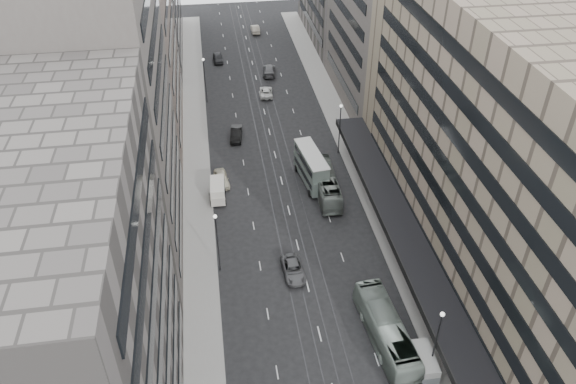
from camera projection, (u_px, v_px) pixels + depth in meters
ground at (321, 341)px, 57.54m from camera, size 220.00×220.00×0.00m
sidewalk_right at (349, 143)px, 88.79m from camera, size 4.00×125.00×0.15m
sidewalk_left at (196, 155)px, 85.88m from camera, size 4.00×125.00×0.15m
department_store at (516, 160)px, 57.64m from camera, size 19.20×60.00×30.00m
building_right_mid at (388, 33)px, 94.41m from camera, size 15.00×28.00×24.00m
building_left_a at (53, 332)px, 39.67m from camera, size 15.00×28.00×30.00m
building_left_b at (95, 122)px, 59.96m from camera, size 15.00×26.00×34.00m
building_left_c at (123, 60)px, 84.12m from camera, size 15.00×28.00×25.00m
lamp_right_near at (437, 335)px, 51.65m from camera, size 0.44×0.44×8.32m
lamp_right_far at (340, 123)px, 83.48m from camera, size 0.44×0.44×8.32m
lamp_left_near at (217, 237)px, 62.83m from camera, size 0.44×0.44×8.32m
lamp_left_far at (205, 75)px, 97.04m from camera, size 0.44×0.44×8.32m
bus_near at (386, 331)px, 56.53m from camera, size 3.83×12.48×3.42m
bus_far at (326, 183)px, 77.30m from camera, size 3.06×11.53×3.19m
double_decker at (311, 167)px, 78.79m from camera, size 3.69×9.11×4.84m
vw_microbus at (424, 362)px, 54.04m from camera, size 1.99×4.18×2.23m
panel_van at (218, 190)px, 76.21m from camera, size 2.22×4.30×2.66m
sedan_2 at (293, 269)px, 65.01m from camera, size 2.56×5.19×1.42m
sedan_4 at (222, 179)px, 79.62m from camera, size 2.36×4.80×1.58m
sedan_5 at (236, 134)px, 89.62m from camera, size 2.34×5.15×1.64m
sedan_6 at (266, 92)px, 101.92m from camera, size 2.63×5.04×1.36m
sedan_7 at (269, 70)px, 109.18m from camera, size 3.14×6.11×1.69m
sedan_8 at (218, 58)px, 114.13m from camera, size 2.04×4.77×1.61m
sedan_9 at (255, 29)px, 127.24m from camera, size 1.78×4.95×1.62m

